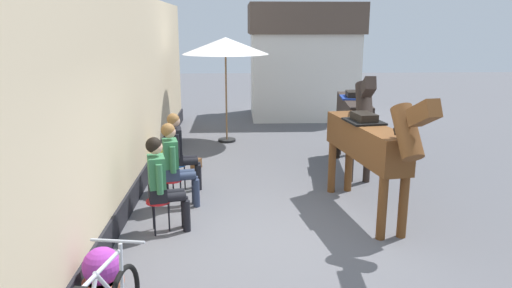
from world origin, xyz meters
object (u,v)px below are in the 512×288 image
Objects in this scene: flower_planter_farthest at (164,159)px; satchel_bag at (196,164)px; seated_visitor_middle at (175,161)px; seated_visitor_far at (179,147)px; flower_planter_nearest at (103,275)px; saddled_horse_far at (354,113)px; seated_visitor_near at (162,180)px; saddled_horse_near at (369,142)px; cafe_parasol at (225,46)px.

flower_planter_farthest reaches higher than satchel_bag.
seated_visitor_far is (-0.03, 0.84, 0.00)m from seated_visitor_middle.
seated_visitor_far reaches higher than flower_planter_nearest.
flower_planter_nearest is 4.87m from satchel_bag.
flower_planter_farthest is 0.75m from satchel_bag.
satchel_bag is (-3.19, 0.11, -1.06)m from saddled_horse_far.
seated_visitor_near is 0.47× the size of saddled_horse_near.
satchel_bag is at bearing 85.87° from seated_visitor_middle.
seated_visitor_middle is 2.17× the size of flower_planter_nearest.
seated_visitor_near is 3.10m from saddled_horse_near.
seated_visitor_near is at bearing 20.33° from satchel_bag.
cafe_parasol is 3.31m from satchel_bag.
saddled_horse_near reaches higher than seated_visitor_middle.
satchel_bag is (0.21, 3.03, -0.68)m from seated_visitor_near.
satchel_bag is at bearing -104.08° from cafe_parasol.
seated_visitor_middle is (0.06, 0.95, 0.00)m from seated_visitor_near.
seated_visitor_near is 4.51m from saddled_horse_far.
saddled_horse_near is 4.66× the size of flower_planter_nearest.
seated_visitor_far is at bearing 156.63° from saddled_horse_near.
saddled_horse_far is 4.68× the size of flower_planter_nearest.
saddled_horse_far reaches higher than seated_visitor_near.
seated_visitor_middle reaches higher than flower_planter_nearest.
cafe_parasol reaches higher than seated_visitor_middle.
cafe_parasol is (0.80, 5.37, 1.59)m from seated_visitor_near.
saddled_horse_near is (2.97, -0.46, 0.38)m from seated_visitor_middle.
seated_visitor_far is 3.99m from cafe_parasol.
seated_visitor_middle is at bearing 20.25° from satchel_bag.
flower_planter_farthest is at bearing -29.60° from satchel_bag.
seated_visitor_far is 3.58m from saddled_horse_far.
seated_visitor_far is at bearing 16.31° from satchel_bag.
cafe_parasol is (-2.24, 4.88, 1.20)m from saddled_horse_near.
flower_planter_farthest is at bearing 90.05° from flower_planter_nearest.
seated_visitor_near is 1.00× the size of seated_visitor_middle.
saddled_horse_near is at bearing -65.37° from cafe_parasol.
flower_planter_nearest reaches higher than satchel_bag.
saddled_horse_near is at bearing 72.43° from satchel_bag.
saddled_horse_near is 4.66× the size of flower_planter_farthest.
seated_visitor_near is at bearing 78.68° from flower_planter_nearest.
saddled_horse_far reaches higher than seated_visitor_far.
saddled_horse_near and saddled_horse_far have the same top height.
seated_visitor_middle is 4.75m from cafe_parasol.
saddled_horse_far is at bearing 112.50° from satchel_bag.
saddled_horse_far is (3.37, 1.14, 0.38)m from seated_visitor_far.
cafe_parasol is (-2.61, 2.45, 1.20)m from saddled_horse_far.
saddled_horse_near reaches higher than seated_visitor_far.
seated_visitor_far reaches higher than flower_planter_farthest.
saddled_horse_far is at bearing 81.33° from saddled_horse_near.
seated_visitor_far is at bearing 83.65° from flower_planter_nearest.
flower_planter_nearest is at bearing -101.32° from seated_visitor_near.
flower_planter_nearest is at bearing -99.20° from cafe_parasol.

